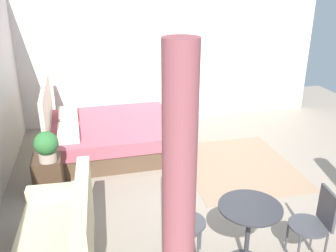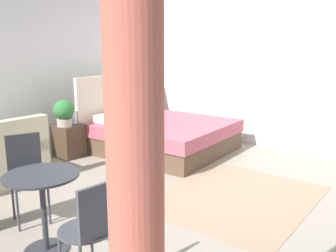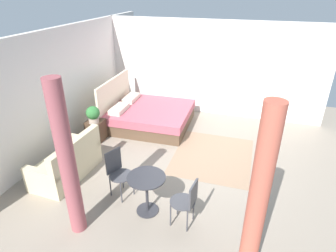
{
  "view_description": "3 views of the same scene",
  "coord_description": "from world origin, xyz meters",
  "px_view_note": "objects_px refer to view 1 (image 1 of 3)",
  "views": [
    {
      "loc": [
        -4.59,
        1.76,
        2.79
      ],
      "look_at": [
        0.1,
        0.69,
        0.86
      ],
      "focal_mm": 39.5,
      "sensor_mm": 36.0,
      "label": 1
    },
    {
      "loc": [
        -3.52,
        -2.35,
        1.78
      ],
      "look_at": [
        0.21,
        0.44,
        0.75
      ],
      "focal_mm": 40.03,
      "sensor_mm": 36.0,
      "label": 2
    },
    {
      "loc": [
        -5.19,
        -1.15,
        3.48
      ],
      "look_at": [
        0.2,
        0.54,
        0.64
      ],
      "focal_mm": 30.36,
      "sensor_mm": 36.0,
      "label": 3
    }
  ],
  "objects_px": {
    "couch": "(61,239)",
    "balcony_table": "(249,224)",
    "nightstand": "(48,175)",
    "potted_plant": "(46,146)",
    "cafe_chair_near_window": "(178,214)",
    "vase": "(44,147)",
    "cafe_chair_near_couch": "(317,220)",
    "bed": "(108,135)"
  },
  "relations": [
    {
      "from": "bed",
      "to": "cafe_chair_near_window",
      "type": "distance_m",
      "value": 2.88
    },
    {
      "from": "nightstand",
      "to": "cafe_chair_near_couch",
      "type": "bearing_deg",
      "value": -125.95
    },
    {
      "from": "nightstand",
      "to": "cafe_chair_near_window",
      "type": "xyz_separation_m",
      "value": [
        -1.66,
        -1.43,
        0.27
      ]
    },
    {
      "from": "nightstand",
      "to": "potted_plant",
      "type": "relative_size",
      "value": 1.24
    },
    {
      "from": "nightstand",
      "to": "cafe_chair_near_couch",
      "type": "distance_m",
      "value": 3.47
    },
    {
      "from": "couch",
      "to": "potted_plant",
      "type": "bearing_deg",
      "value": 7.9
    },
    {
      "from": "couch",
      "to": "balcony_table",
      "type": "height_order",
      "value": "couch"
    },
    {
      "from": "vase",
      "to": "cafe_chair_near_window",
      "type": "height_order",
      "value": "cafe_chair_near_window"
    },
    {
      "from": "potted_plant",
      "to": "cafe_chair_near_couch",
      "type": "xyz_separation_m",
      "value": [
        -1.93,
        -2.76,
        -0.24
      ]
    },
    {
      "from": "vase",
      "to": "cafe_chair_near_couch",
      "type": "distance_m",
      "value": 3.55
    },
    {
      "from": "potted_plant",
      "to": "cafe_chair_near_couch",
      "type": "bearing_deg",
      "value": -124.96
    },
    {
      "from": "nightstand",
      "to": "balcony_table",
      "type": "bearing_deg",
      "value": -132.85
    },
    {
      "from": "nightstand",
      "to": "vase",
      "type": "relative_size",
      "value": 2.47
    },
    {
      "from": "balcony_table",
      "to": "nightstand",
      "type": "bearing_deg",
      "value": 47.15
    },
    {
      "from": "couch",
      "to": "balcony_table",
      "type": "bearing_deg",
      "value": -103.95
    },
    {
      "from": "nightstand",
      "to": "balcony_table",
      "type": "height_order",
      "value": "balcony_table"
    },
    {
      "from": "bed",
      "to": "couch",
      "type": "height_order",
      "value": "bed"
    },
    {
      "from": "couch",
      "to": "cafe_chair_near_window",
      "type": "relative_size",
      "value": 1.66
    },
    {
      "from": "couch",
      "to": "cafe_chair_near_couch",
      "type": "xyz_separation_m",
      "value": [
        -0.55,
        -2.57,
        0.22
      ]
    },
    {
      "from": "bed",
      "to": "potted_plant",
      "type": "distance_m",
      "value": 1.6
    },
    {
      "from": "nightstand",
      "to": "potted_plant",
      "type": "distance_m",
      "value": 0.5
    },
    {
      "from": "nightstand",
      "to": "cafe_chair_near_couch",
      "type": "relative_size",
      "value": 0.62
    },
    {
      "from": "vase",
      "to": "balcony_table",
      "type": "bearing_deg",
      "value": -134.34
    },
    {
      "from": "vase",
      "to": "cafe_chair_near_window",
      "type": "xyz_separation_m",
      "value": [
        -1.78,
        -1.44,
        -0.1
      ]
    },
    {
      "from": "cafe_chair_near_window",
      "to": "nightstand",
      "type": "bearing_deg",
      "value": 40.66
    },
    {
      "from": "vase",
      "to": "nightstand",
      "type": "bearing_deg",
      "value": -172.22
    },
    {
      "from": "balcony_table",
      "to": "cafe_chair_near_window",
      "type": "height_order",
      "value": "cafe_chair_near_window"
    },
    {
      "from": "vase",
      "to": "balcony_table",
      "type": "xyz_separation_m",
      "value": [
        -2.06,
        -2.11,
        -0.13
      ]
    },
    {
      "from": "potted_plant",
      "to": "cafe_chair_near_window",
      "type": "bearing_deg",
      "value": -138.35
    },
    {
      "from": "vase",
      "to": "balcony_table",
      "type": "distance_m",
      "value": 2.95
    },
    {
      "from": "nightstand",
      "to": "balcony_table",
      "type": "relative_size",
      "value": 0.73
    },
    {
      "from": "cafe_chair_near_window",
      "to": "cafe_chair_near_couch",
      "type": "bearing_deg",
      "value": -105.09
    },
    {
      "from": "couch",
      "to": "potted_plant",
      "type": "distance_m",
      "value": 1.46
    },
    {
      "from": "bed",
      "to": "cafe_chair_near_couch",
      "type": "distance_m",
      "value": 3.71
    },
    {
      "from": "nightstand",
      "to": "potted_plant",
      "type": "xyz_separation_m",
      "value": [
        -0.1,
        -0.04,
        0.48
      ]
    },
    {
      "from": "vase",
      "to": "bed",
      "type": "bearing_deg",
      "value": -41.93
    },
    {
      "from": "bed",
      "to": "couch",
      "type": "distance_m",
      "value": 2.72
    },
    {
      "from": "couch",
      "to": "nightstand",
      "type": "xyz_separation_m",
      "value": [
        1.48,
        0.23,
        -0.03
      ]
    },
    {
      "from": "potted_plant",
      "to": "cafe_chair_near_couch",
      "type": "relative_size",
      "value": 0.5
    },
    {
      "from": "bed",
      "to": "potted_plant",
      "type": "relative_size",
      "value": 5.15
    },
    {
      "from": "couch",
      "to": "vase",
      "type": "height_order",
      "value": "couch"
    },
    {
      "from": "couch",
      "to": "vase",
      "type": "relative_size",
      "value": 6.99
    }
  ]
}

